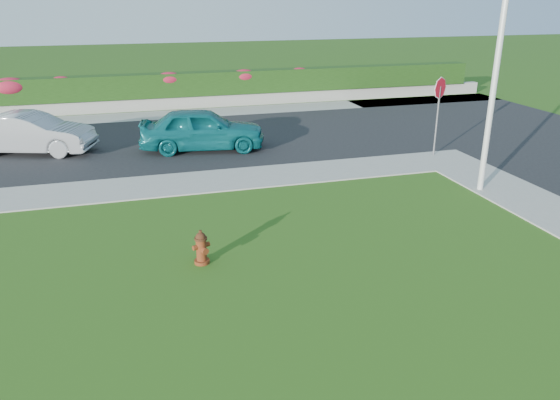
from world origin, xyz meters
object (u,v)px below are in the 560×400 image
object	(u,v)px
utility_pole	(495,78)
sedan_teal	(202,129)
fire_hydrant	(201,248)
sedan_silver	(31,133)
stop_sign	(439,98)

from	to	relation	value
utility_pole	sedan_teal	bearing A→B (deg)	137.16
fire_hydrant	sedan_silver	bearing A→B (deg)	93.56
fire_hydrant	sedan_teal	xyz separation A→B (m)	(1.35, 8.71, 0.43)
sedan_silver	stop_sign	xyz separation A→B (m)	(13.29, -4.09, 1.27)
utility_pole	stop_sign	distance (m)	3.75
stop_sign	utility_pole	bearing A→B (deg)	-106.73
fire_hydrant	sedan_silver	distance (m)	10.85
fire_hydrant	stop_sign	distance (m)	10.74
sedan_teal	stop_sign	bearing A→B (deg)	-102.39
sedan_silver	utility_pole	size ratio (longest dim) A/B	0.67
stop_sign	sedan_silver	bearing A→B (deg)	156.14
sedan_silver	stop_sign	bearing A→B (deg)	-88.67
fire_hydrant	sedan_silver	size ratio (longest dim) A/B	0.17
fire_hydrant	utility_pole	xyz separation A→B (m)	(8.26, 2.29, 2.80)
utility_pole	fire_hydrant	bearing A→B (deg)	-164.49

